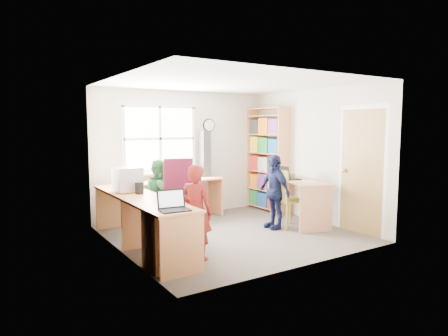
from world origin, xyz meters
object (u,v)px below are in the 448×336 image
object	(u,v)px
swivel_chair	(180,205)
laptop_left	(173,205)
bookshelf	(267,162)
laptop_right	(287,176)
l_desk	(164,220)
crt_monitor	(128,179)
cd_tower	(205,154)
person_navy	(274,192)
person_red	(196,212)
wooden_chair	(286,196)
potted_plant	(162,173)
right_desk	(299,192)
person_green	(160,196)

from	to	relation	value
swivel_chair	laptop_left	bearing A→B (deg)	-104.60
bookshelf	laptop_right	xyz separation A→B (m)	(-0.34, -1.01, -0.17)
laptop_right	l_desk	bearing A→B (deg)	108.16
crt_monitor	cd_tower	distance (m)	2.14
cd_tower	person_navy	xyz separation A→B (m)	(0.45, -1.57, -0.56)
swivel_chair	person_red	world-z (taller)	person_red
bookshelf	swivel_chair	size ratio (longest dim) A/B	1.71
wooden_chair	person_navy	world-z (taller)	person_navy
l_desk	laptop_right	size ratio (longest dim) A/B	7.42
potted_plant	right_desk	bearing A→B (deg)	-36.43
laptop_left	cd_tower	distance (m)	3.17
swivel_chair	laptop_left	world-z (taller)	swivel_chair
right_desk	potted_plant	distance (m)	2.50
bookshelf	crt_monitor	bearing A→B (deg)	-168.51
wooden_chair	person_green	xyz separation A→B (m)	(-1.91, 0.87, 0.06)
person_green	crt_monitor	bearing A→B (deg)	129.33
laptop_right	wooden_chair	bearing A→B (deg)	143.42
crt_monitor	person_red	xyz separation A→B (m)	(0.45, -1.30, -0.31)
crt_monitor	laptop_left	bearing A→B (deg)	-93.57
right_desk	swivel_chair	xyz separation A→B (m)	(-2.23, 0.25, -0.04)
person_red	person_navy	world-z (taller)	person_navy
laptop_left	cd_tower	size ratio (longest dim) A/B	0.42
crt_monitor	cd_tower	size ratio (longest dim) A/B	0.45
swivel_chair	laptop_right	world-z (taller)	swivel_chair
wooden_chair	laptop_left	world-z (taller)	wooden_chair
right_desk	swivel_chair	distance (m)	2.25
wooden_chair	laptop_left	xyz separation A→B (m)	(-2.50, -0.86, 0.26)
person_red	right_desk	bearing A→B (deg)	-107.50
person_green	swivel_chair	bearing A→B (deg)	-144.76
cd_tower	bookshelf	bearing A→B (deg)	-20.35
bookshelf	cd_tower	bearing A→B (deg)	165.50
crt_monitor	swivel_chair	bearing A→B (deg)	-27.98
right_desk	laptop_right	bearing A→B (deg)	138.05
bookshelf	cd_tower	xyz separation A→B (m)	(-1.28, 0.33, 0.19)
right_desk	swivel_chair	size ratio (longest dim) A/B	1.20
l_desk	person_red	bearing A→B (deg)	-63.28
wooden_chair	crt_monitor	distance (m)	2.63
wooden_chair	person_navy	xyz separation A→B (m)	(-0.17, 0.10, 0.08)
laptop_left	right_desk	bearing A→B (deg)	24.30
cd_tower	crt_monitor	bearing A→B (deg)	-158.50
cd_tower	person_red	size ratio (longest dim) A/B	0.71
bookshelf	crt_monitor	size ratio (longest dim) A/B	5.24
wooden_chair	laptop_right	bearing A→B (deg)	48.74
laptop_left	cd_tower	xyz separation A→B (m)	(1.88, 2.53, 0.39)
bookshelf	person_red	world-z (taller)	bookshelf
right_desk	laptop_left	xyz separation A→B (m)	(-2.93, -0.99, 0.24)
swivel_chair	person_navy	size ratio (longest dim) A/B	0.98
right_desk	person_green	xyz separation A→B (m)	(-2.35, 0.74, 0.04)
right_desk	crt_monitor	distance (m)	3.02
person_red	potted_plant	bearing A→B (deg)	-46.68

